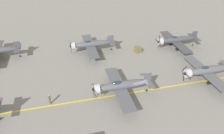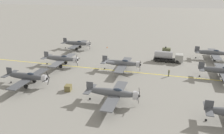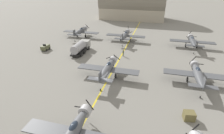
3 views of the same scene
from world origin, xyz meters
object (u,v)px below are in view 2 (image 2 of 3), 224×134
at_px(fuel_tanker, 168,57).
at_px(traffic_cone, 107,47).
at_px(airplane_far_center, 222,71).
at_px(airplane_near_center, 62,59).
at_px(tow_tractor, 166,50).
at_px(airplane_far_left, 213,53).
at_px(airplane_mid_center, 122,63).
at_px(airplane_mid_right, 114,93).
at_px(ground_crew_walking, 169,73).
at_px(airplane_near_left, 77,43).
at_px(airplane_near_right, 28,77).
at_px(supply_crate_by_tanker, 68,88).

distance_m(fuel_tanker, traffic_cone, 23.33).
relative_size(airplane_far_center, fuel_tanker, 1.50).
bearing_deg(airplane_near_center, tow_tractor, 142.17).
distance_m(airplane_far_left, fuel_tanker, 13.68).
relative_size(airplane_mid_center, tow_tractor, 4.62).
height_order(airplane_mid_right, ground_crew_walking, airplane_mid_right).
bearing_deg(airplane_near_left, fuel_tanker, 69.95).
xyz_separation_m(airplane_near_right, airplane_far_center, (-14.87, 40.52, -0.00)).
bearing_deg(airplane_near_center, supply_crate_by_tanker, 45.52).
bearing_deg(airplane_far_left, fuel_tanker, -77.03).
distance_m(airplane_far_left, traffic_cone, 33.85).
xyz_separation_m(airplane_near_left, airplane_near_center, (16.79, 2.92, 0.00)).
distance_m(airplane_mid_right, tow_tractor, 37.92).
relative_size(airplane_near_center, ground_crew_walking, 6.94).
bearing_deg(airplane_near_right, airplane_near_center, 163.74).
xyz_separation_m(airplane_far_center, airplane_mid_center, (1.04, -23.14, 0.00)).
bearing_deg(airplane_far_left, supply_crate_by_tanker, -57.35).
bearing_deg(airplane_far_left, airplane_near_left, -101.17).
distance_m(airplane_far_center, airplane_mid_center, 23.16).
bearing_deg(tow_tractor, fuel_tanker, 4.66).
xyz_separation_m(tow_tractor, traffic_cone, (-0.00, -20.19, -0.52)).
distance_m(ground_crew_walking, traffic_cone, 30.32).
height_order(airplane_near_left, airplane_mid_center, same).
relative_size(airplane_mid_center, fuel_tanker, 1.50).
relative_size(airplane_far_center, supply_crate_by_tanker, 8.22).
xyz_separation_m(airplane_mid_center, supply_crate_by_tanker, (13.97, -8.05, -1.40)).
xyz_separation_m(airplane_mid_center, tow_tractor, (-20.63, 10.17, -1.22)).
height_order(airplane_near_left, supply_crate_by_tanker, airplane_near_left).
bearing_deg(airplane_far_left, airplane_near_center, -78.33).
height_order(fuel_tanker, traffic_cone, fuel_tanker).
bearing_deg(traffic_cone, airplane_far_left, 82.33).
relative_size(airplane_far_left, traffic_cone, 21.82).
distance_m(airplane_mid_center, tow_tractor, 23.03).
bearing_deg(airplane_far_left, ground_crew_walking, -46.46).
xyz_separation_m(airplane_near_right, ground_crew_walking, (-13.10, 28.87, -1.07)).
bearing_deg(airplane_far_center, airplane_far_left, 162.70).
bearing_deg(airplane_far_left, airplane_mid_right, -44.27).
relative_size(airplane_mid_center, airplane_mid_right, 1.00).
bearing_deg(supply_crate_by_tanker, tow_tractor, 152.24).
distance_m(ground_crew_walking, supply_crate_by_tanker, 23.60).
relative_size(airplane_mid_right, supply_crate_by_tanker, 8.22).
distance_m(airplane_far_center, ground_crew_walking, 11.83).
bearing_deg(supply_crate_by_tanker, airplane_near_left, -159.53).
bearing_deg(supply_crate_by_tanker, fuel_tanker, 142.19).
bearing_deg(airplane_near_center, airplane_near_left, -156.52).
distance_m(airplane_far_left, airplane_mid_center, 28.48).
xyz_separation_m(airplane_near_left, airplane_mid_right, (32.65, 21.47, -0.00)).
distance_m(airplane_near_right, traffic_cone, 35.28).
height_order(airplane_mid_center, airplane_mid_right, same).
bearing_deg(traffic_cone, ground_crew_walking, 45.20).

